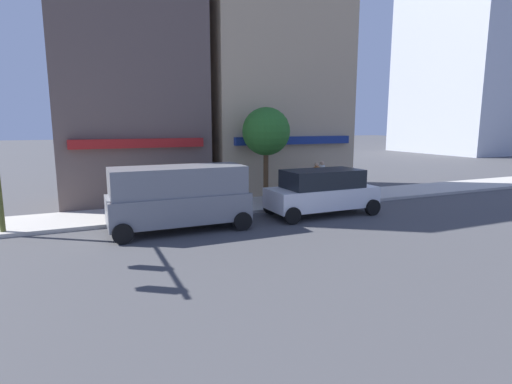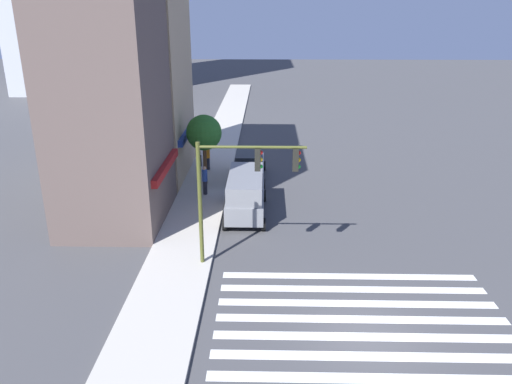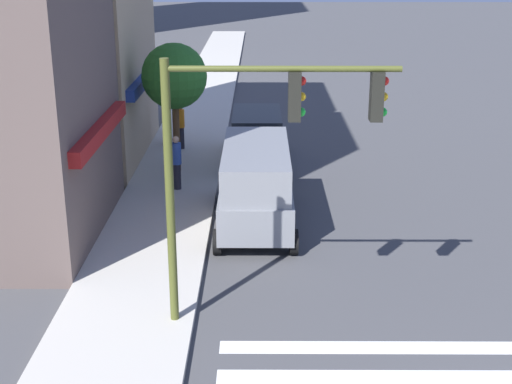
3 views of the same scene
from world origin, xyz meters
TOP-DOWN VIEW (x-y plane):
  - traffic_signal at (5.11, 4.68)m, footprint 0.32×4.57m
  - van_grey at (10.93, 4.70)m, footprint 5.01×2.22m
  - suv_white at (17.07, 4.70)m, footprint 4.71×2.12m
  - pedestrian_white_shirt at (19.41, 8.34)m, footprint 0.32×0.32m
  - pedestrian_orange_vest at (18.66, 7.68)m, footprint 0.32×0.32m
  - pedestrian_blue_shirt at (13.72, 7.29)m, footprint 0.32×0.32m
  - street_tree at (15.74, 7.50)m, footprint 2.24×2.24m

SIDE VIEW (x-z plane):
  - suv_white at x=17.07m, z-range 0.06..2.00m
  - pedestrian_white_shirt at x=19.41m, z-range 0.19..1.96m
  - pedestrian_orange_vest at x=18.66m, z-range 0.19..1.96m
  - pedestrian_blue_shirt at x=13.72m, z-range 0.19..1.96m
  - van_grey at x=10.93m, z-range 0.12..2.46m
  - street_tree at x=15.74m, z-range 1.24..5.71m
  - traffic_signal at x=5.11m, z-range 1.28..6.95m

